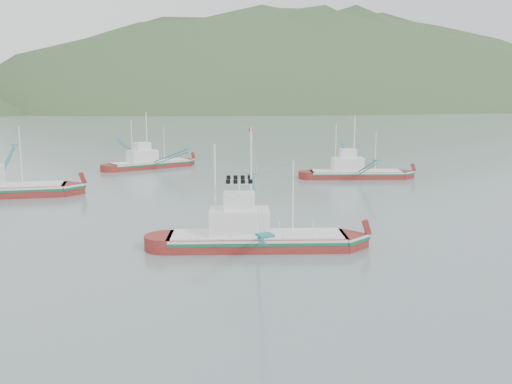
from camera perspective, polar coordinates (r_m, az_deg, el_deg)
name	(u,v)px	position (r m, az deg, el deg)	size (l,w,h in m)	color
ground	(289,248)	(41.35, 3.34, -5.65)	(1200.00, 1200.00, 0.00)	slate
main_boat	(256,223)	(40.82, -0.04, -3.09)	(13.12, 22.20, 9.36)	maroon
bg_boat_right	(356,165)	(77.08, 9.97, 2.69)	(12.63, 21.35, 9.02)	maroon
bg_boat_far	(149,157)	(88.40, -10.63, 3.44)	(12.85, 22.11, 9.11)	maroon
headland_right	(311,108)	(532.43, 5.54, 8.34)	(684.00, 432.00, 306.00)	#304C27
ridge_distant	(59,107)	(597.60, -19.10, 8.00)	(960.00, 400.00, 240.00)	slate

